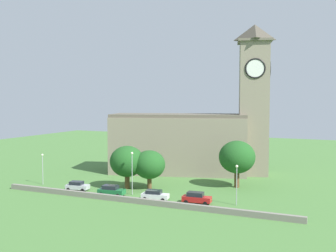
% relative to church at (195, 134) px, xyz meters
% --- Properties ---
extents(ground_plane, '(200.00, 200.00, 0.00)m').
position_rel_church_xyz_m(ground_plane, '(0.19, -9.38, -9.04)').
color(ground_plane, '#477538').
extents(church, '(36.72, 18.76, 33.20)m').
position_rel_church_xyz_m(church, '(0.00, 0.00, 0.00)').
color(church, gray).
rests_on(church, ground).
extents(quay_barrier, '(52.69, 0.70, 0.92)m').
position_rel_church_xyz_m(quay_barrier, '(0.19, -29.03, -8.59)').
color(quay_barrier, gray).
rests_on(quay_barrier, ground).
extents(car_silver, '(4.42, 2.73, 1.70)m').
position_rel_church_xyz_m(car_silver, '(-14.08, -25.31, -8.18)').
color(car_silver, silver).
rests_on(car_silver, ground).
extents(car_green, '(4.88, 2.64, 1.86)m').
position_rel_church_xyz_m(car_green, '(-6.15, -26.28, -8.10)').
color(car_green, '#1E6B38').
rests_on(car_green, ground).
extents(car_white, '(4.76, 2.54, 1.70)m').
position_rel_church_xyz_m(car_white, '(2.10, -25.90, -8.18)').
color(car_white, silver).
rests_on(car_white, ground).
extents(car_red, '(4.79, 2.34, 1.90)m').
position_rel_church_xyz_m(car_red, '(9.27, -25.31, -8.08)').
color(car_red, red).
rests_on(car_red, ground).
extents(streetlamp_west_end, '(0.44, 0.44, 6.11)m').
position_rel_church_xyz_m(streetlamp_west_end, '(-23.43, -23.83, -4.88)').
color(streetlamp_west_end, '#9EA0A5').
rests_on(streetlamp_west_end, ground).
extents(streetlamp_west_mid, '(0.44, 0.44, 7.60)m').
position_rel_church_xyz_m(streetlamp_west_mid, '(-3.23, -24.04, -4.03)').
color(streetlamp_west_mid, '#9EA0A5').
rests_on(streetlamp_west_mid, ground).
extents(streetlamp_central, '(0.44, 0.44, 6.49)m').
position_rel_church_xyz_m(streetlamp_central, '(15.42, -23.64, -4.66)').
color(streetlamp_central, '#9EA0A5').
rests_on(streetlamp_central, ground).
extents(tree_churchyard, '(5.95, 5.95, 7.32)m').
position_rel_church_xyz_m(tree_churchyard, '(-2.34, -18.93, -4.43)').
color(tree_churchyard, brown).
rests_on(tree_churchyard, ground).
extents(tree_riverside_east, '(6.49, 6.49, 8.11)m').
position_rel_church_xyz_m(tree_riverside_east, '(-6.40, -20.20, -3.89)').
color(tree_riverside_east, brown).
rests_on(tree_riverside_east, ground).
extents(tree_by_tower, '(6.92, 6.92, 8.99)m').
position_rel_church_xyz_m(tree_by_tower, '(12.35, -10.97, -3.21)').
color(tree_by_tower, brown).
rests_on(tree_by_tower, ground).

